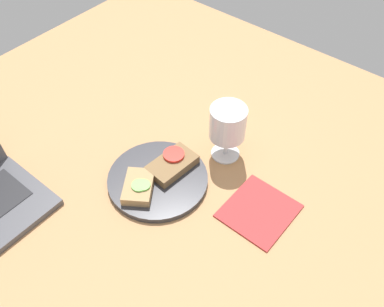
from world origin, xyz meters
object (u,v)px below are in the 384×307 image
(sandwich_with_tomato, at_px, (172,164))
(wine_glass, at_px, (228,125))
(sandwich_with_cucumber, at_px, (139,187))
(plate, at_px, (157,181))
(napkin, at_px, (259,211))

(sandwich_with_tomato, relative_size, wine_glass, 0.83)
(sandwich_with_cucumber, bearing_deg, wine_glass, -18.86)
(sandwich_with_cucumber, relative_size, wine_glass, 0.77)
(plate, xyz_separation_m, sandwich_with_tomato, (0.05, -0.01, 0.02))
(plate, distance_m, sandwich_with_tomato, 0.05)
(sandwich_with_cucumber, height_order, napkin, sandwich_with_cucumber)
(plate, bearing_deg, sandwich_with_tomato, -6.45)
(wine_glass, xyz_separation_m, napkin, (-0.09, -0.16, -0.09))
(wine_glass, bearing_deg, sandwich_with_tomato, 152.55)
(plate, height_order, sandwich_with_cucumber, sandwich_with_cucumber)
(sandwich_with_tomato, bearing_deg, sandwich_with_cucumber, 173.26)
(plate, xyz_separation_m, sandwich_with_cucumber, (-0.05, 0.01, 0.02))
(plate, relative_size, sandwich_with_cucumber, 2.06)
(napkin, bearing_deg, sandwich_with_cucumber, 119.20)
(plate, distance_m, wine_glass, 0.20)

